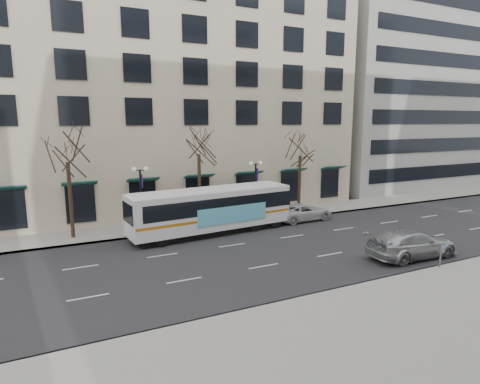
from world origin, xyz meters
TOP-DOWN VIEW (x-y plane):
  - ground at (0.00, 0.00)m, footprint 160.00×160.00m
  - sidewalk_far at (5.00, 9.00)m, footprint 80.00×4.00m
  - building_hotel at (-2.00, 21.00)m, footprint 40.00×20.00m
  - building_office at (32.00, 21.00)m, footprint 25.00×20.00m
  - tree_far_left at (-10.00, 8.80)m, footprint 3.60×3.60m
  - tree_far_mid at (0.00, 8.80)m, footprint 3.60×3.60m
  - tree_far_right at (10.00, 8.80)m, footprint 3.60×3.60m
  - lamp_post_left at (-4.99, 8.20)m, footprint 1.22×0.45m
  - lamp_post_right at (5.01, 8.20)m, footprint 1.22×0.45m
  - city_bus at (-0.02, 5.80)m, footprint 13.21×4.02m
  - silver_car at (9.37, -4.97)m, footprint 6.30×2.78m
  - white_pickup at (8.72, 6.20)m, footprint 5.36×2.62m
  - pay_station at (9.09, -7.30)m, footprint 0.34×0.24m

SIDE VIEW (x-z plane):
  - ground at x=0.00m, z-range 0.00..0.00m
  - sidewalk_far at x=5.00m, z-range 0.00..0.15m
  - white_pickup at x=8.72m, z-range 0.00..1.47m
  - silver_car at x=9.37m, z-range 0.00..1.80m
  - pay_station at x=9.09m, z-range 0.48..1.96m
  - city_bus at x=-0.02m, z-range 0.16..3.69m
  - lamp_post_left at x=-4.99m, z-range 0.34..5.55m
  - lamp_post_right at x=5.01m, z-range 0.34..5.55m
  - tree_far_right at x=10.00m, z-range 2.39..10.45m
  - tree_far_left at x=-10.00m, z-range 2.53..10.87m
  - tree_far_mid at x=0.00m, z-range 2.63..11.18m
  - building_hotel at x=-2.00m, z-range 0.00..24.00m
  - building_office at x=32.00m, z-range 0.00..35.00m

